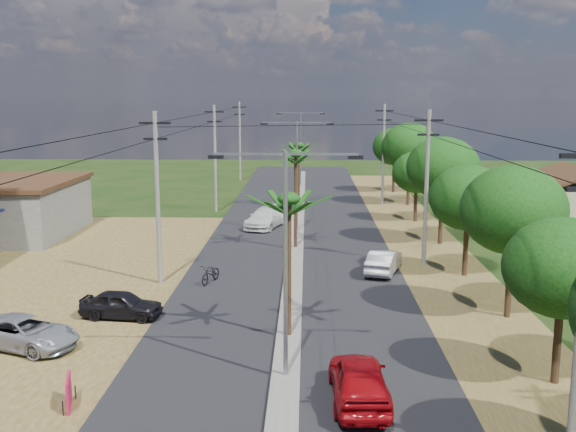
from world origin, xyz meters
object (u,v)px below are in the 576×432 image
(car_parked_dark, at_px, (121,305))
(roadside_sign, at_px, (69,393))
(car_white_far, at_px, (266,218))
(car_silver_mid, at_px, (384,262))
(car_red_near, at_px, (359,381))
(car_parked_silver, at_px, (25,333))

(car_parked_dark, relative_size, roadside_sign, 2.96)
(car_white_far, bearing_deg, car_silver_mid, -44.13)
(car_red_near, relative_size, car_silver_mid, 1.11)
(car_red_near, distance_m, roadside_sign, 9.25)
(car_red_near, relative_size, car_parked_dark, 1.23)
(car_silver_mid, bearing_deg, car_red_near, 98.02)
(car_parked_silver, bearing_deg, car_white_far, 2.92)
(car_parked_silver, distance_m, car_parked_dark, 4.61)
(car_silver_mid, xyz_separation_m, car_parked_silver, (-15.31, -11.66, -0.04))
(car_red_near, relative_size, roadside_sign, 3.65)
(car_parked_silver, relative_size, car_parked_dark, 1.23)
(car_parked_silver, bearing_deg, car_red_near, -88.13)
(car_parked_dark, bearing_deg, roadside_sign, -168.75)
(car_silver_mid, relative_size, car_parked_silver, 0.90)
(car_white_far, relative_size, car_parked_dark, 1.38)
(car_red_near, height_order, car_parked_silver, car_red_near)
(car_white_far, distance_m, car_parked_silver, 25.74)
(car_red_near, bearing_deg, car_white_far, -82.14)
(roadside_sign, bearing_deg, car_white_far, 65.74)
(car_white_far, distance_m, car_parked_dark, 21.45)
(car_silver_mid, distance_m, roadside_sign, 20.43)
(car_white_far, relative_size, car_parked_silver, 1.12)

